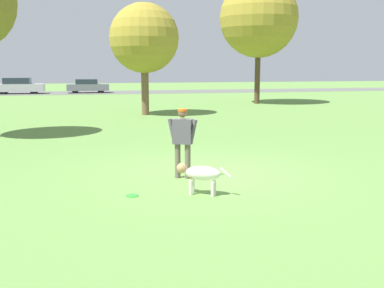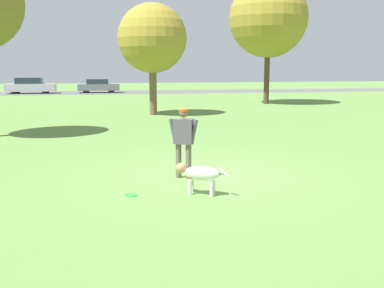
# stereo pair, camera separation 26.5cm
# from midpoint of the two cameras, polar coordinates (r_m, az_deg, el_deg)

# --- Properties ---
(ground_plane) EXTENTS (120.00, 120.00, 0.00)m
(ground_plane) POSITION_cam_midpoint_polar(r_m,az_deg,el_deg) (10.55, 2.97, -3.91)
(ground_plane) COLOR #608C42
(far_road_strip) EXTENTS (120.00, 6.00, 0.01)m
(far_road_strip) POSITION_cam_midpoint_polar(r_m,az_deg,el_deg) (44.76, -7.90, 6.53)
(far_road_strip) COLOR #5B5B59
(far_road_strip) RESTS_ON ground_plane
(person) EXTENTS (0.65, 0.38, 1.58)m
(person) POSITION_cam_midpoint_polar(r_m,az_deg,el_deg) (10.05, -0.34, 0.82)
(person) COLOR #665B4C
(person) RESTS_ON ground_plane
(dog) EXTENTS (1.03, 0.64, 0.61)m
(dog) POSITION_cam_midpoint_polar(r_m,az_deg,el_deg) (8.85, 1.75, -3.81)
(dog) COLOR silver
(dog) RESTS_ON ground_plane
(frisbee) EXTENTS (0.24, 0.24, 0.02)m
(frisbee) POSITION_cam_midpoint_polar(r_m,az_deg,el_deg) (8.93, -6.88, -6.46)
(frisbee) COLOR #33D838
(frisbee) RESTS_ON ground_plane
(tree_mid_center) EXTENTS (3.55, 3.55, 5.70)m
(tree_mid_center) POSITION_cam_midpoint_polar(r_m,az_deg,el_deg) (23.60, -4.73, 13.20)
(tree_mid_center) COLOR brown
(tree_mid_center) RESTS_ON ground_plane
(tree_far_right) EXTENTS (5.19, 5.19, 8.25)m
(tree_far_right) POSITION_cam_midpoint_polar(r_m,az_deg,el_deg) (31.14, 9.92, 15.47)
(tree_far_right) COLOR #4C3826
(tree_far_right) RESTS_ON ground_plane
(parked_car_silver) EXTENTS (4.46, 1.84, 1.47)m
(parked_car_silver) POSITION_cam_midpoint_polar(r_m,az_deg,el_deg) (44.78, -19.67, 6.97)
(parked_car_silver) COLOR #B7B7BC
(parked_car_silver) RESTS_ON ground_plane
(parked_car_grey) EXTENTS (3.91, 1.69, 1.31)m
(parked_car_grey) POSITION_cam_midpoint_polar(r_m,az_deg,el_deg) (44.38, -11.62, 7.24)
(parked_car_grey) COLOR slate
(parked_car_grey) RESTS_ON ground_plane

